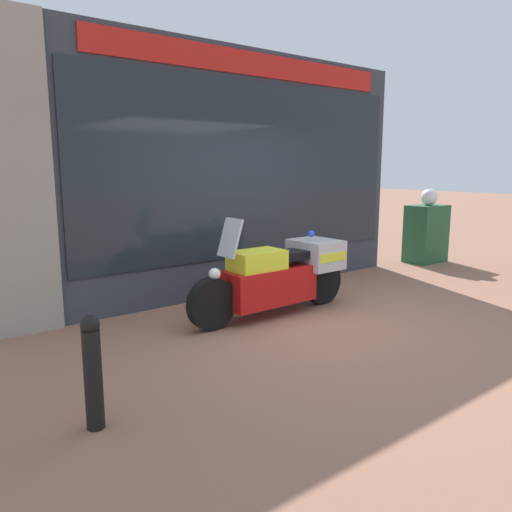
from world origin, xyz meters
name	(u,v)px	position (x,y,z in m)	size (l,w,h in m)	color
ground_plane	(320,324)	(0.00, 0.00, 0.00)	(60.00, 60.00, 0.00)	#8E604C
shop_building	(199,173)	(-0.42, 2.00, 1.76)	(6.69, 0.55, 3.51)	#333842
window_display	(243,256)	(0.37, 2.03, 0.50)	(5.34, 0.30, 2.13)	slate
paramedic_motorcycle	(281,274)	(-0.07, 0.63, 0.52)	(2.41, 0.64, 1.27)	black
utility_cabinet	(426,234)	(4.45, 1.51, 0.56)	(0.80, 0.52, 1.11)	#235633
white_helmet	(429,197)	(4.41, 1.46, 1.27)	(0.31, 0.31, 0.31)	white
street_bollard	(93,371)	(-3.00, -0.70, 0.44)	(0.14, 0.14, 0.85)	black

